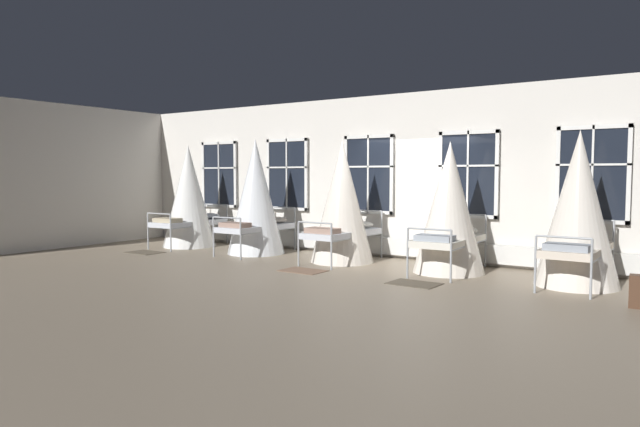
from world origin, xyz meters
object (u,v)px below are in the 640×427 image
Objects in this scene: cot_fifth at (578,211)px; cot_second at (256,198)px; cot_third at (342,203)px; cot_first at (189,197)px; cot_fourth at (449,209)px.

cot_second is at bearing 90.83° from cot_fifth.
cot_fifth reaches higher than cot_third.
cot_fifth is (4.41, -0.06, 0.01)m from cot_third.
cot_second reaches higher than cot_third.
cot_first is at bearing 90.56° from cot_third.
cot_third reaches higher than cot_fourth.
cot_first is 8.86m from cot_fifth.
cot_third is (4.45, -0.03, -0.02)m from cot_first.
cot_fifth is at bearing -91.03° from cot_second.
cot_first is 1.01× the size of cot_fifth.
cot_fourth is (6.71, -0.02, -0.07)m from cot_first.
cot_first is at bearing 88.27° from cot_fourth.
cot_fifth is at bearing -89.81° from cot_third.
cot_fifth is (6.67, -0.04, -0.04)m from cot_second.
cot_third is at bearing -91.66° from cot_first.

